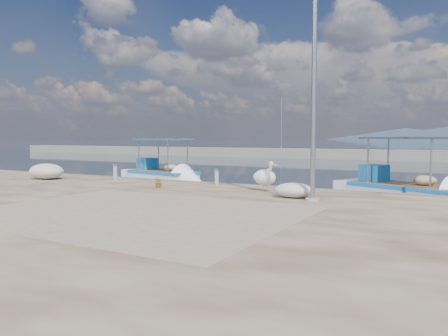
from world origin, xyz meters
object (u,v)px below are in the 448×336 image
boat_left (162,177)px  lamp_post (314,101)px  boat_right (405,193)px  bollard_near (217,176)px  pelican (265,177)px

boat_left → lamp_post: bearing=-18.5°
boat_right → boat_left: bearing=-162.0°
lamp_post → bollard_near: lamp_post is taller
boat_left → bollard_near: 7.71m
pelican → bollard_near: pelican is taller
boat_left → pelican: boat_left is taller
boat_left → boat_right: boat_right is taller
boat_left → bollard_near: bearing=-21.4°
pelican → bollard_near: 3.04m
boat_left → pelican: bearing=-17.6°
lamp_post → boat_right: bearing=70.0°
pelican → bollard_near: size_ratio=1.72×
pelican → boat_right: bearing=62.3°
boat_right → pelican: size_ratio=5.38×
lamp_post → bollard_near: (-5.33, 2.80, -2.91)m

